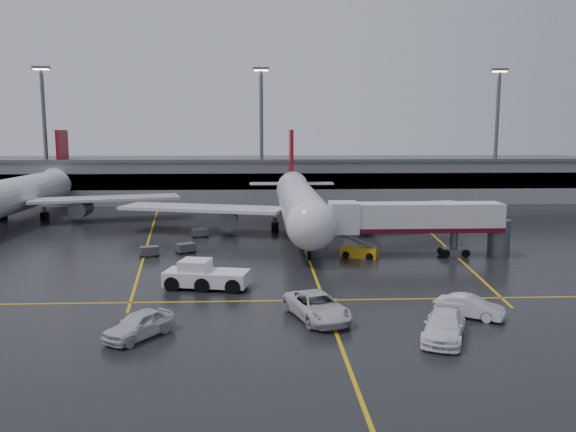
{
  "coord_description": "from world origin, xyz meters",
  "views": [
    {
      "loc": [
        -4.94,
        -66.56,
        13.4
      ],
      "look_at": [
        -2.0,
        -2.0,
        4.0
      ],
      "focal_mm": 35.66,
      "sensor_mm": 36.0,
      "label": 1
    }
  ],
  "objects": [
    {
      "name": "service_van_c",
      "position": [
        10.22,
        -26.75,
        0.8
      ],
      "size": [
        4.98,
        4.13,
        1.6
      ],
      "primitive_type": "imported",
      "rotation": [
        0.0,
        0.0,
        0.97
      ],
      "color": "silver",
      "rests_on": "ground"
    },
    {
      "name": "apron_line_right",
      "position": [
        18.0,
        10.0,
        0.01
      ],
      "size": [
        7.57,
        69.64,
        0.02
      ],
      "primitive_type": "cube",
      "rotation": [
        0.0,
        0.0,
        -0.1
      ],
      "color": "gold",
      "rests_on": "ground"
    },
    {
      "name": "pushback_tractor",
      "position": [
        -10.01,
        -17.83,
        1.02
      ],
      "size": [
        7.64,
        4.36,
        2.57
      ],
      "color": "white",
      "rests_on": "ground"
    },
    {
      "name": "belt_loader",
      "position": [
        5.61,
        -6.07,
        0.61
      ],
      "size": [
        4.26,
        3.07,
        2.49
      ],
      "color": "gold",
      "rests_on": "ground"
    },
    {
      "name": "light_mast_right",
      "position": [
        40.0,
        42.0,
        14.47
      ],
      "size": [
        3.0,
        1.2,
        25.45
      ],
      "color": "#595B60",
      "rests_on": "ground"
    },
    {
      "name": "service_van_b",
      "position": [
        6.93,
        -31.07,
        0.89
      ],
      "size": [
        4.67,
        6.6,
        1.78
      ],
      "primitive_type": "imported",
      "rotation": [
        0.0,
        0.0,
        -0.4
      ],
      "color": "white",
      "rests_on": "ground"
    },
    {
      "name": "light_mast_mid",
      "position": [
        -5.0,
        42.0,
        14.47
      ],
      "size": [
        3.0,
        1.2,
        25.45
      ],
      "color": "#595B60",
      "rests_on": "ground"
    },
    {
      "name": "second_airliner",
      "position": [
        -42.0,
        21.7,
        4.21
      ],
      "size": [
        48.8,
        45.6,
        14.1
      ],
      "color": "silver",
      "rests_on": "ground"
    },
    {
      "name": "light_mast_left",
      "position": [
        -45.0,
        42.0,
        14.47
      ],
      "size": [
        3.0,
        1.2,
        25.45
      ],
      "color": "#595B60",
      "rests_on": "ground"
    },
    {
      "name": "terminal",
      "position": [
        0.0,
        47.93,
        4.32
      ],
      "size": [
        122.0,
        19.0,
        8.6
      ],
      "color": "gray",
      "rests_on": "ground"
    },
    {
      "name": "baggage_cart_b",
      "position": [
        -17.34,
        -4.54,
        0.63
      ],
      "size": [
        2.31,
        1.86,
        1.12
      ],
      "color": "#595B60",
      "rests_on": "ground"
    },
    {
      "name": "apron_line_stop",
      "position": [
        0.0,
        -22.0,
        0.01
      ],
      "size": [
        60.0,
        0.25,
        0.02
      ],
      "primitive_type": "cube",
      "color": "gold",
      "rests_on": "ground"
    },
    {
      "name": "ground",
      "position": [
        0.0,
        0.0,
        0.0
      ],
      "size": [
        220.0,
        220.0,
        0.0
      ],
      "primitive_type": "plane",
      "color": "black",
      "rests_on": "ground"
    },
    {
      "name": "baggage_cart_c",
      "position": [
        -13.05,
        6.94,
        0.63
      ],
      "size": [
        2.32,
        1.89,
        1.12
      ],
      "color": "#595B60",
      "rests_on": "ground"
    },
    {
      "name": "apron_line_centre",
      "position": [
        0.0,
        0.0,
        0.01
      ],
      "size": [
        0.25,
        90.0,
        0.02
      ],
      "primitive_type": "cube",
      "color": "gold",
      "rests_on": "ground"
    },
    {
      "name": "main_airliner",
      "position": [
        0.0,
        9.7,
        4.21
      ],
      "size": [
        48.8,
        45.6,
        14.1
      ],
      "color": "silver",
      "rests_on": "ground"
    },
    {
      "name": "baggage_cart_a",
      "position": [
        -13.59,
        -2.96,
        0.63
      ],
      "size": [
        2.39,
        2.17,
        1.12
      ],
      "color": "#595B60",
      "rests_on": "ground"
    },
    {
      "name": "jet_bridge",
      "position": [
        11.87,
        -6.0,
        3.93
      ],
      "size": [
        19.9,
        3.4,
        6.05
      ],
      "color": "silver",
      "rests_on": "ground"
    },
    {
      "name": "service_van_a",
      "position": [
        -1.0,
        -26.65,
        0.94
      ],
      "size": [
        5.14,
        7.45,
        1.89
      ],
      "primitive_type": "imported",
      "rotation": [
        0.0,
        0.0,
        0.32
      ],
      "color": "silver",
      "rests_on": "ground"
    },
    {
      "name": "apron_line_left",
      "position": [
        -20.0,
        10.0,
        0.01
      ],
      "size": [
        9.99,
        69.35,
        0.02
      ],
      "primitive_type": "cube",
      "rotation": [
        0.0,
        0.0,
        0.14
      ],
      "color": "gold",
      "rests_on": "ground"
    },
    {
      "name": "service_van_d",
      "position": [
        -13.1,
        -29.9,
        0.89
      ],
      "size": [
        4.7,
        5.49,
        1.78
      ],
      "primitive_type": "imported",
      "rotation": [
        0.0,
        0.0,
        -0.61
      ],
      "color": "silver",
      "rests_on": "ground"
    }
  ]
}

